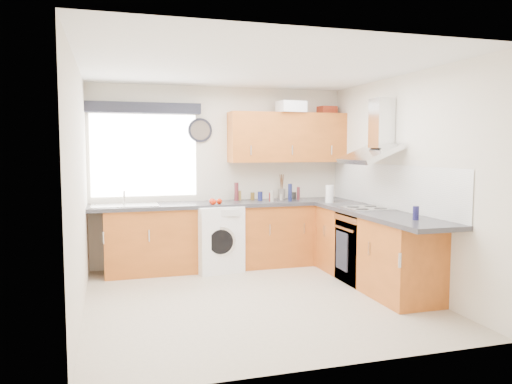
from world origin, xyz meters
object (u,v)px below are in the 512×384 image
object	(u,v)px
extractor_hood	(375,138)
washing_machine	(216,238)
upper_cabinets	(288,137)
oven	(366,248)

from	to	relation	value
extractor_hood	washing_machine	xyz separation A→B (m)	(-1.75, 1.10, -1.33)
extractor_hood	upper_cabinets	distance (m)	1.48
upper_cabinets	oven	bearing A→B (deg)	-67.46
oven	upper_cabinets	distance (m)	1.99
oven	extractor_hood	xyz separation A→B (m)	(0.10, -0.00, 1.34)
oven	upper_cabinets	size ratio (longest dim) A/B	0.50
oven	upper_cabinets	xyz separation A→B (m)	(-0.55, 1.32, 1.38)
upper_cabinets	washing_machine	distance (m)	1.76
extractor_hood	oven	bearing A→B (deg)	180.00
oven	washing_machine	distance (m)	1.98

